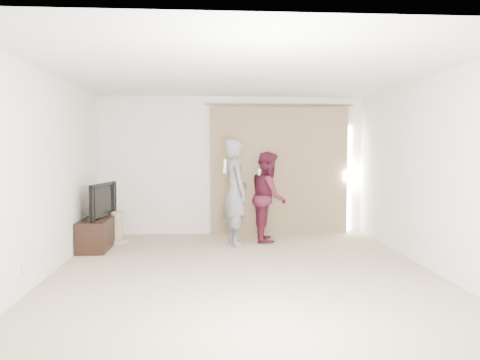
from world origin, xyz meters
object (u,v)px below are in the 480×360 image
object	(u,v)px
tv	(98,200)
person_woman	(269,196)
tv_console	(98,232)
person_man	(236,192)

from	to	relation	value
tv	person_woman	xyz separation A→B (m)	(2.87, 0.34, 0.01)
tv_console	person_woman	size ratio (longest dim) A/B	0.81
tv_console	person_man	distance (m)	2.36
tv	person_man	bearing A→B (deg)	-79.27
tv	person_woman	size ratio (longest dim) A/B	0.64
tv_console	tv	bearing A→B (deg)	0.00
tv_console	person_woman	distance (m)	2.94
tv_console	person_man	bearing A→B (deg)	0.35
tv	person_man	world-z (taller)	person_man
tv_console	tv	xyz separation A→B (m)	(0.00, 0.00, 0.53)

